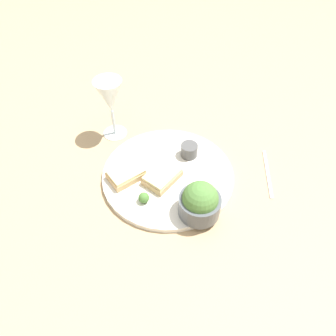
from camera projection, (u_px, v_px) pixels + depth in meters
name	position (u px, v px, depth m)	size (l,w,h in m)	color
ground_plane	(168.00, 177.00, 0.85)	(4.00, 4.00, 0.00)	tan
dinner_plate	(168.00, 175.00, 0.85)	(0.34, 0.34, 0.01)	silver
salad_bowl	(200.00, 202.00, 0.74)	(0.10, 0.10, 0.09)	#4C5156
sauce_ramekin	(189.00, 150.00, 0.87)	(0.05, 0.05, 0.04)	#4C4C4C
cheese_toast_near	(162.00, 176.00, 0.82)	(0.10, 0.08, 0.03)	tan
cheese_toast_far	(126.00, 174.00, 0.83)	(0.09, 0.07, 0.03)	tan
wine_glass	(109.00, 99.00, 0.88)	(0.08, 0.08, 0.18)	silver
garnish	(144.00, 198.00, 0.77)	(0.03, 0.03, 0.03)	#477533
fork	(268.00, 173.00, 0.86)	(0.13, 0.12, 0.01)	silver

